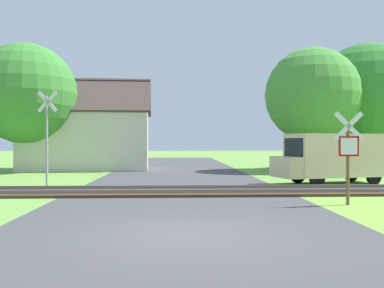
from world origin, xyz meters
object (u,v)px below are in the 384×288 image
Objects in this scene: tree_right at (313,95)px; tree_far at (366,93)px; mail_truck at (332,156)px; crossing_sign_far at (47,132)px; stop_sign_near at (348,151)px; tree_left at (26,94)px; house at (87,138)px.

tree_far is (4.29, 1.55, 0.31)m from tree_right.
mail_truck is (-2.01, -8.82, -3.71)m from tree_right.
tree_far is at bearing -45.43° from mail_truck.
tree_right reaches higher than crossing_sign_far.
tree_left reaches higher than stop_sign_near.
crossing_sign_far reaches higher than stop_sign_near.
tree_left is at bearing -178.37° from tree_right.
tree_left is (-4.12, 9.57, 2.63)m from crossing_sign_far.
crossing_sign_far is 0.45× the size of house.
house is at bearing 173.55° from tree_right.
mail_truck is (1.86, 6.31, -0.37)m from stop_sign_near.
mail_truck is at bearing -104.62° from stop_sign_near.
tree_far is at bearing -3.29° from house.
crossing_sign_far is at bearing -144.61° from tree_right.
tree_right is 0.92× the size of tree_far.
house is (-0.76, 11.79, -0.13)m from crossing_sign_far.
tree_left is 18.34m from tree_right.
mail_truck is at bearing -121.29° from tree_far.
house is 1.10× the size of tree_left.
stop_sign_near is 0.32× the size of house.
mail_truck is at bearing -102.83° from tree_right.
tree_right is (18.33, 0.52, 0.05)m from tree_left.
mail_truck is at bearing -26.95° from tree_left.
tree_right is at bearing -26.97° from mail_truck.
crossing_sign_far is 0.49× the size of tree_left.
mail_truck is (16.32, -8.30, -3.66)m from tree_left.
tree_left is 18.67m from mail_truck.
mail_truck is at bearing 15.97° from crossing_sign_far.
crossing_sign_far is 0.45× the size of tree_far.
stop_sign_near is 0.32× the size of tree_far.
crossing_sign_far is 12.31m from mail_truck.
stop_sign_near is at bearing -45.30° from tree_left.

